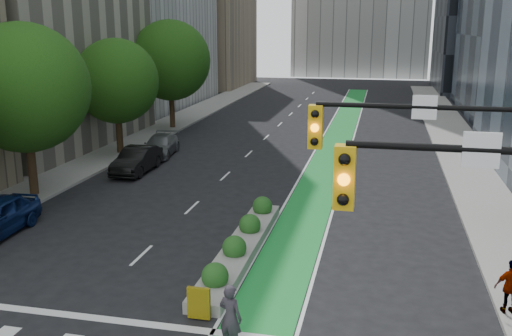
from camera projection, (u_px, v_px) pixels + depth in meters
The scene contains 12 objects.
sidewalk_left at pixel (129, 144), 41.80m from camera, with size 3.60×90.00×0.15m, color gray.
sidewalk_right at pixel (467, 160), 36.84m from camera, with size 3.60×90.00×0.15m, color gray.
bike_lane_paint at pixel (337, 140), 43.44m from camera, with size 2.20×70.00×0.01m, color #198C34.
tree_mid at pixel (24, 88), 27.98m from camera, with size 6.40×6.40×8.78m.
tree_midfar at pixel (116, 81), 37.60m from camera, with size 5.60×5.60×7.76m.
tree_far at pixel (170, 60), 46.87m from camera, with size 6.60×6.60×9.00m.
signal_right at pixel (486, 196), 13.12m from camera, with size 5.82×0.51×7.20m.
median_planter at pixel (241, 244), 22.00m from camera, with size 1.20×10.26×1.10m.
cyclist at pixel (230, 317), 15.36m from camera, with size 0.70×0.46×1.91m, color #322D36.
parked_car_left_mid at pixel (137, 160), 33.92m from camera, with size 1.61×4.61×1.52m, color black.
parked_car_left_far at pixel (160, 146), 38.34m from camera, with size 1.90×4.67×1.36m, color #5A5C5F.
pedestrian_far at pixel (511, 287), 17.06m from camera, with size 0.99×0.41×1.70m, color gray.
Camera 1 is at (6.23, -12.94, 8.65)m, focal length 40.00 mm.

